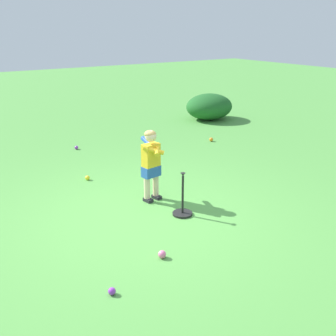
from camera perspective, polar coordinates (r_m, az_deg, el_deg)
The scene contains 9 objects.
ground_plane at distance 5.57m, azimuth -3.34°, elevation -7.03°, with size 40.00×40.00×0.00m, color #519942.
child_batter at distance 5.88m, azimuth -2.42°, elevation 1.31°, with size 0.63×0.32×1.08m.
play_ball_far_left at distance 9.18m, azimuth 6.16°, elevation 4.05°, with size 0.09×0.09×0.09m, color orange.
play_ball_behind_batter at distance 4.65m, azimuth -0.85°, elevation -12.16°, with size 0.09×0.09×0.09m, color pink.
play_ball_far_right at distance 4.15m, azimuth -7.98°, elevation -16.94°, with size 0.08×0.08×0.08m, color purple.
play_ball_midfield at distance 8.76m, azimuth -12.88°, elevation 2.85°, with size 0.08×0.08×0.08m, color purple.
play_ball_by_bucket at distance 6.98m, azimuth -11.38°, elevation -1.37°, with size 0.08×0.08×0.08m, color yellow.
batting_tee at distance 5.60m, azimuth 2.07°, elevation -5.66°, with size 0.28×0.28×0.62m.
shrub_left_background at distance 11.33m, azimuth 5.88°, elevation 8.67°, with size 1.16×1.34×0.71m, color #1E5B23.
Camera 1 is at (4.31, -2.49, 2.50)m, focal length 42.91 mm.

